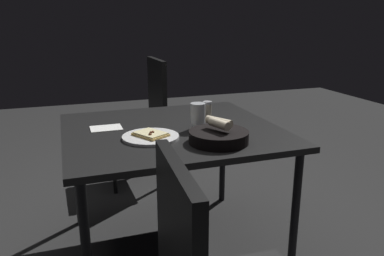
{
  "coord_description": "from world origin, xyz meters",
  "views": [
    {
      "loc": [
        0.51,
        1.82,
        1.26
      ],
      "look_at": [
        -0.09,
        0.07,
        0.71
      ],
      "focal_mm": 35.53,
      "sensor_mm": 36.0,
      "label": 1
    }
  ],
  "objects_px": {
    "bread_basket": "(218,136)",
    "beer_glass": "(198,118)",
    "dining_table": "(172,139)",
    "chair_near": "(144,113)",
    "pizza_plate": "(151,136)",
    "pepper_shaker": "(207,110)"
  },
  "relations": [
    {
      "from": "dining_table",
      "to": "chair_near",
      "type": "height_order",
      "value": "chair_near"
    },
    {
      "from": "pizza_plate",
      "to": "chair_near",
      "type": "relative_size",
      "value": 0.28
    },
    {
      "from": "bread_basket",
      "to": "chair_near",
      "type": "height_order",
      "value": "chair_near"
    },
    {
      "from": "dining_table",
      "to": "bread_basket",
      "type": "height_order",
      "value": "bread_basket"
    },
    {
      "from": "dining_table",
      "to": "pizza_plate",
      "type": "bearing_deg",
      "value": 42.82
    },
    {
      "from": "bread_basket",
      "to": "chair_near",
      "type": "xyz_separation_m",
      "value": [
        0.08,
        -1.29,
        -0.19
      ]
    },
    {
      "from": "dining_table",
      "to": "chair_near",
      "type": "bearing_deg",
      "value": -93.26
    },
    {
      "from": "dining_table",
      "to": "bread_basket",
      "type": "xyz_separation_m",
      "value": [
        -0.14,
        0.29,
        0.09
      ]
    },
    {
      "from": "dining_table",
      "to": "pepper_shaker",
      "type": "distance_m",
      "value": 0.33
    },
    {
      "from": "dining_table",
      "to": "bread_basket",
      "type": "bearing_deg",
      "value": 115.33
    },
    {
      "from": "beer_glass",
      "to": "chair_near",
      "type": "distance_m",
      "value": 1.08
    },
    {
      "from": "chair_near",
      "to": "pizza_plate",
      "type": "bearing_deg",
      "value": 80.0
    },
    {
      "from": "dining_table",
      "to": "pizza_plate",
      "type": "relative_size",
      "value": 4.03
    },
    {
      "from": "bread_basket",
      "to": "pizza_plate",
      "type": "bearing_deg",
      "value": -30.07
    },
    {
      "from": "dining_table",
      "to": "pizza_plate",
      "type": "xyz_separation_m",
      "value": [
        0.14,
        0.13,
        0.07
      ]
    },
    {
      "from": "beer_glass",
      "to": "pepper_shaker",
      "type": "height_order",
      "value": "beer_glass"
    },
    {
      "from": "dining_table",
      "to": "pizza_plate",
      "type": "height_order",
      "value": "pizza_plate"
    },
    {
      "from": "bread_basket",
      "to": "chair_near",
      "type": "relative_size",
      "value": 0.29
    },
    {
      "from": "pizza_plate",
      "to": "bread_basket",
      "type": "height_order",
      "value": "bread_basket"
    },
    {
      "from": "beer_glass",
      "to": "chair_near",
      "type": "bearing_deg",
      "value": -86.37
    },
    {
      "from": "pepper_shaker",
      "to": "beer_glass",
      "type": "bearing_deg",
      "value": 58.6
    },
    {
      "from": "bread_basket",
      "to": "beer_glass",
      "type": "height_order",
      "value": "beer_glass"
    }
  ]
}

